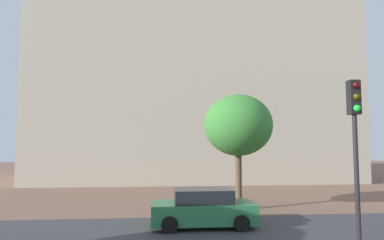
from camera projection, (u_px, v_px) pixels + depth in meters
ground_plane at (194, 232)px, 12.98m from camera, size 120.00×120.00×0.00m
street_asphalt_strip at (197, 237)px, 12.20m from camera, size 120.00×6.98×0.00m
landmark_building at (194, 73)px, 35.86m from camera, size 30.15×14.88×36.66m
car_green at (203, 208)px, 13.82m from camera, size 4.22×2.07×1.54m
traffic_light_pole at (356, 139)px, 8.64m from camera, size 0.28×0.34×5.02m
tree_curb_far at (238, 126)px, 17.71m from camera, size 3.61×3.61×6.04m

